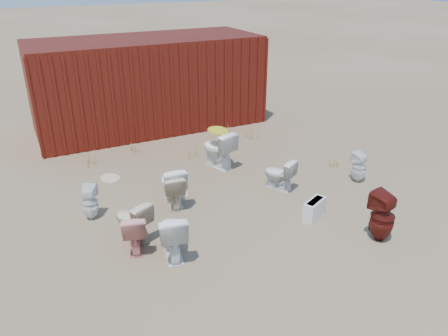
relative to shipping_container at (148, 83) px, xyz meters
name	(u,v)px	position (x,y,z in m)	size (l,w,h in m)	color
ground	(238,207)	(0.00, -5.20, -1.20)	(100.00, 100.00, 0.00)	brown
shipping_container	(148,83)	(0.00, 0.00, 0.00)	(6.00, 2.40, 2.40)	#4E0D0D
toilet_front_a	(171,234)	(-1.63, -6.06, -0.81)	(0.43, 0.76, 0.77)	white
toilet_front_pink	(135,231)	(-2.08, -5.64, -0.87)	(0.37, 0.65, 0.66)	#E38D83
toilet_front_c	(172,184)	(-1.03, -4.50, -0.82)	(0.43, 0.75, 0.77)	white
toilet_front_maroon	(382,217)	(1.55, -7.17, -0.77)	(0.39, 0.39, 0.86)	#58140F
toilet_front_e	(279,174)	(1.07, -4.92, -0.88)	(0.36, 0.63, 0.64)	silver
toilet_back_a	(90,202)	(-2.53, -4.38, -0.88)	(0.29, 0.29, 0.64)	white
toilet_back_beige_left	(132,220)	(-2.03, -5.34, -0.85)	(0.39, 0.68, 0.70)	beige
toilet_back_beige_right	(173,190)	(-1.06, -4.61, -0.87)	(0.37, 0.65, 0.67)	beige
toilet_back_yellowlid	(218,149)	(0.46, -3.40, -0.78)	(0.47, 0.83, 0.84)	white
toilet_back_e	(359,167)	(2.73, -5.36, -0.88)	(0.29, 0.30, 0.65)	white
yellow_lid	(218,130)	(0.46, -3.40, -0.34)	(0.43, 0.53, 0.03)	gold
loose_tank	(314,209)	(1.01, -6.14, -1.02)	(0.50, 0.20, 0.35)	silver
loose_lid_near	(110,178)	(-1.86, -2.94, -1.19)	(0.38, 0.49, 0.02)	beige
loose_lid_far	(178,194)	(-0.84, -4.25, -1.19)	(0.36, 0.47, 0.02)	#C1AB8C
weed_clump_a	(90,159)	(-2.08, -2.07, -1.03)	(0.36, 0.36, 0.33)	olive
weed_clump_b	(193,151)	(0.17, -2.65, -1.05)	(0.32, 0.32, 0.29)	olive
weed_clump_c	(252,131)	(2.08, -2.12, -1.03)	(0.36, 0.36, 0.35)	olive
weed_clump_d	(132,148)	(-1.03, -1.70, -1.09)	(0.30, 0.30, 0.22)	olive
weed_clump_e	(229,130)	(1.55, -1.78, -1.04)	(0.34, 0.34, 0.32)	olive
weed_clump_f	(334,161)	(2.78, -4.54, -1.08)	(0.28, 0.28, 0.24)	olive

